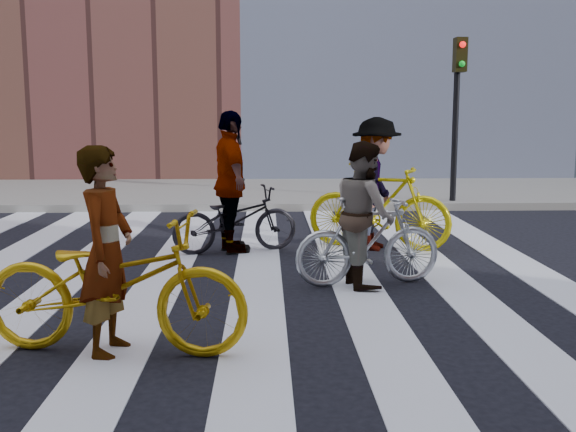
{
  "coord_description": "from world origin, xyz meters",
  "views": [
    {
      "loc": [
        0.65,
        -7.9,
        1.9
      ],
      "look_at": [
        0.92,
        0.3,
        0.64
      ],
      "focal_mm": 42.0,
      "sensor_mm": 36.0,
      "label": 1
    }
  ],
  "objects_px": {
    "rider_mid": "(364,214)",
    "traffic_signal": "(458,93)",
    "bike_yellow_left": "(114,284)",
    "rider_rear": "(231,182)",
    "bike_yellow_right": "(379,206)",
    "bike_dark_rear": "(235,220)",
    "rider_left": "(107,251)",
    "rider_right": "(376,184)",
    "bike_silver_mid": "(368,241)"
  },
  "relations": [
    {
      "from": "rider_right",
      "to": "bike_silver_mid",
      "type": "bearing_deg",
      "value": -169.74
    },
    {
      "from": "bike_yellow_right",
      "to": "rider_mid",
      "type": "height_order",
      "value": "rider_mid"
    },
    {
      "from": "bike_yellow_right",
      "to": "rider_left",
      "type": "relative_size",
      "value": 1.22
    },
    {
      "from": "bike_yellow_left",
      "to": "bike_yellow_right",
      "type": "bearing_deg",
      "value": -25.83
    },
    {
      "from": "rider_left",
      "to": "rider_mid",
      "type": "bearing_deg",
      "value": -39.96
    },
    {
      "from": "bike_dark_rear",
      "to": "rider_mid",
      "type": "relative_size",
      "value": 1.08
    },
    {
      "from": "traffic_signal",
      "to": "bike_yellow_left",
      "type": "xyz_separation_m",
      "value": [
        -4.95,
        -8.02,
        -1.72
      ]
    },
    {
      "from": "rider_left",
      "to": "rider_mid",
      "type": "relative_size",
      "value": 1.03
    },
    {
      "from": "traffic_signal",
      "to": "rider_left",
      "type": "relative_size",
      "value": 2.01
    },
    {
      "from": "bike_dark_rear",
      "to": "traffic_signal",
      "type": "bearing_deg",
      "value": -61.51
    },
    {
      "from": "bike_yellow_right",
      "to": "bike_dark_rear",
      "type": "bearing_deg",
      "value": 116.58
    },
    {
      "from": "rider_mid",
      "to": "bike_silver_mid",
      "type": "bearing_deg",
      "value": -100.56
    },
    {
      "from": "traffic_signal",
      "to": "bike_dark_rear",
      "type": "distance_m",
      "value": 6.15
    },
    {
      "from": "bike_yellow_right",
      "to": "rider_right",
      "type": "xyz_separation_m",
      "value": [
        -0.05,
        0.0,
        0.31
      ]
    },
    {
      "from": "bike_dark_rear",
      "to": "rider_mid",
      "type": "distance_m",
      "value": 2.39
    },
    {
      "from": "bike_silver_mid",
      "to": "bike_yellow_right",
      "type": "distance_m",
      "value": 2.06
    },
    {
      "from": "traffic_signal",
      "to": "rider_mid",
      "type": "height_order",
      "value": "traffic_signal"
    },
    {
      "from": "bike_yellow_left",
      "to": "bike_dark_rear",
      "type": "distance_m",
      "value": 3.97
    },
    {
      "from": "bike_yellow_left",
      "to": "bike_yellow_right",
      "type": "relative_size",
      "value": 1.06
    },
    {
      "from": "bike_dark_rear",
      "to": "rider_left",
      "type": "bearing_deg",
      "value": 151.8
    },
    {
      "from": "bike_yellow_left",
      "to": "rider_left",
      "type": "distance_m",
      "value": 0.27
    },
    {
      "from": "rider_mid",
      "to": "rider_rear",
      "type": "relative_size",
      "value": 0.83
    },
    {
      "from": "traffic_signal",
      "to": "bike_dark_rear",
      "type": "xyz_separation_m",
      "value": [
        -4.17,
        -4.13,
        -1.83
      ]
    },
    {
      "from": "traffic_signal",
      "to": "bike_silver_mid",
      "type": "height_order",
      "value": "traffic_signal"
    },
    {
      "from": "rider_left",
      "to": "rider_rear",
      "type": "bearing_deg",
      "value": -2.78
    },
    {
      "from": "bike_silver_mid",
      "to": "rider_mid",
      "type": "height_order",
      "value": "rider_mid"
    },
    {
      "from": "rider_mid",
      "to": "rider_rear",
      "type": "height_order",
      "value": "rider_rear"
    },
    {
      "from": "traffic_signal",
      "to": "rider_left",
      "type": "distance_m",
      "value": 9.56
    },
    {
      "from": "rider_mid",
      "to": "rider_right",
      "type": "bearing_deg",
      "value": -23.18
    },
    {
      "from": "traffic_signal",
      "to": "bike_yellow_right",
      "type": "height_order",
      "value": "traffic_signal"
    },
    {
      "from": "bike_yellow_left",
      "to": "bike_dark_rear",
      "type": "relative_size",
      "value": 1.24
    },
    {
      "from": "bike_dark_rear",
      "to": "rider_mid",
      "type": "xyz_separation_m",
      "value": [
        1.5,
        -1.83,
        0.35
      ]
    },
    {
      "from": "rider_mid",
      "to": "traffic_signal",
      "type": "bearing_deg",
      "value": -34.72
    },
    {
      "from": "bike_silver_mid",
      "to": "rider_rear",
      "type": "relative_size",
      "value": 0.86
    },
    {
      "from": "bike_yellow_right",
      "to": "rider_rear",
      "type": "xyz_separation_m",
      "value": [
        -2.05,
        -0.18,
        0.36
      ]
    },
    {
      "from": "bike_yellow_right",
      "to": "rider_right",
      "type": "distance_m",
      "value": 0.32
    },
    {
      "from": "traffic_signal",
      "to": "rider_left",
      "type": "height_order",
      "value": "traffic_signal"
    },
    {
      "from": "rider_right",
      "to": "rider_left",
      "type": "bearing_deg",
      "value": 167.17
    },
    {
      "from": "bike_yellow_left",
      "to": "bike_yellow_right",
      "type": "distance_m",
      "value": 4.93
    },
    {
      "from": "bike_silver_mid",
      "to": "bike_dark_rear",
      "type": "distance_m",
      "value": 2.4
    },
    {
      "from": "bike_dark_rear",
      "to": "rider_mid",
      "type": "bearing_deg",
      "value": -156.74
    },
    {
      "from": "rider_mid",
      "to": "rider_right",
      "type": "relative_size",
      "value": 0.87
    },
    {
      "from": "bike_yellow_right",
      "to": "rider_left",
      "type": "xyz_separation_m",
      "value": [
        -2.83,
        -4.07,
        0.22
      ]
    },
    {
      "from": "bike_yellow_left",
      "to": "rider_rear",
      "type": "distance_m",
      "value": 3.98
    },
    {
      "from": "traffic_signal",
      "to": "bike_silver_mid",
      "type": "relative_size",
      "value": 2.0
    },
    {
      "from": "rider_left",
      "to": "bike_dark_rear",
      "type": "bearing_deg",
      "value": -3.49
    },
    {
      "from": "bike_silver_mid",
      "to": "bike_yellow_right",
      "type": "relative_size",
      "value": 0.82
    },
    {
      "from": "rider_rear",
      "to": "bike_yellow_right",
      "type": "bearing_deg",
      "value": -101.25
    },
    {
      "from": "bike_yellow_left",
      "to": "traffic_signal",
      "type": "bearing_deg",
      "value": -23.19
    },
    {
      "from": "rider_left",
      "to": "traffic_signal",
      "type": "bearing_deg",
      "value": -23.44
    }
  ]
}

